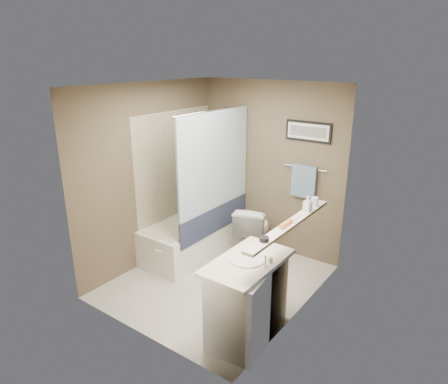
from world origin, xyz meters
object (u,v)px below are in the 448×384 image
Objects in this scene: bathtub at (192,237)px; glass_jar at (315,202)px; toilet at (254,230)px; soap_bottle at (308,204)px; hair_brush_front at (286,224)px; candle_bowl_near at (264,239)px; vanity at (248,300)px.

glass_jar is (1.79, 0.02, 0.92)m from bathtub.
soap_bottle is (1.05, -0.64, 0.82)m from toilet.
hair_brush_front is at bearing -90.00° from soap_bottle.
candle_bowl_near is 0.90× the size of glass_jar.
bathtub is at bearing 159.97° from hair_brush_front.
soap_bottle is at bearing -90.00° from glass_jar.
hair_brush_front is (1.79, -0.65, 0.89)m from bathtub.
soap_bottle reaches higher than vanity.
hair_brush_front is at bearing -90.00° from glass_jar.
bathtub is 8.90× the size of soap_bottle.
bathtub is 16.67× the size of candle_bowl_near.
candle_bowl_near is at bearing -30.92° from bathtub.
soap_bottle is at bearing 90.00° from hair_brush_front.
candle_bowl_near reaches higher than bathtub.
vanity is 4.09× the size of hair_brush_front.
candle_bowl_near is 0.92m from soap_bottle.
glass_jar reaches higher than toilet.
bathtub is at bearing 16.00° from toilet.
hair_brush_front is at bearing 57.03° from vanity.
candle_bowl_near is 0.41× the size of hair_brush_front.
toilet is 4.49× the size of soap_bottle.
candle_bowl_near is 0.43m from hair_brush_front.
soap_bottle reaches higher than toilet.
soap_bottle is at bearing 70.86° from vanity.
toilet is 8.40× the size of candle_bowl_near.
bathtub is 6.82× the size of hair_brush_front.
vanity is 0.76m from candle_bowl_near.
vanity is 10.00× the size of candle_bowl_near.
candle_bowl_near is at bearing -90.00° from hair_brush_front.
toilet is 0.84× the size of vanity.
glass_jar reaches higher than hair_brush_front.
vanity reaches higher than bathtub.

